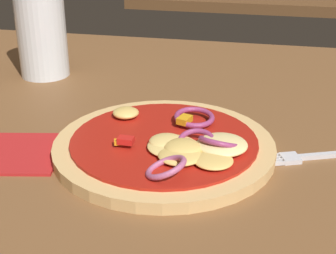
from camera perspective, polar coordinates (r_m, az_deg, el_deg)
name	(u,v)px	position (r m, az deg, el deg)	size (l,w,h in m)	color
dining_table	(182,177)	(0.52, 1.60, -5.62)	(1.49, 0.92, 0.03)	brown
pizza	(168,146)	(0.53, 0.00, -2.08)	(0.23, 0.23, 0.03)	tan
fork	(328,155)	(0.55, 17.29, -2.99)	(0.19, 0.08, 0.00)	silver
beer_glass	(42,35)	(0.77, -13.82, 9.92)	(0.07, 0.07, 0.13)	silver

